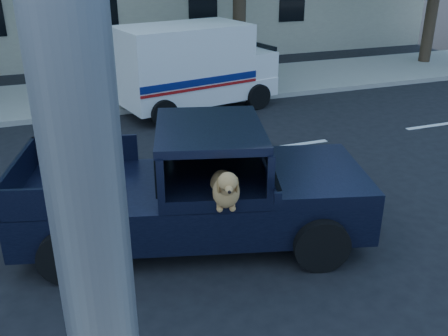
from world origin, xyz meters
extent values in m
plane|color=black|center=(0.00, 0.00, 0.00)|extent=(120.00, 120.00, 0.00)
cube|color=gray|center=(0.00, 9.20, 0.07)|extent=(60.00, 4.00, 0.15)
cylinder|color=#332619|center=(5.00, 9.60, 2.20)|extent=(0.44, 0.44, 4.40)
cylinder|color=#332619|center=(13.00, 9.60, 2.20)|extent=(0.44, 0.44, 4.40)
cube|color=black|center=(0.51, 0.30, 0.64)|extent=(5.60, 3.34, 0.67)
cube|color=black|center=(2.31, -0.19, 1.05)|extent=(2.00, 2.35, 0.16)
cube|color=black|center=(0.75, 0.24, 1.82)|extent=(2.02, 2.28, 0.12)
cube|color=black|center=(1.54, 0.02, 1.46)|extent=(0.71, 1.74, 0.57)
cube|color=black|center=(0.83, -0.26, 0.83)|extent=(0.68, 0.68, 0.38)
cube|color=black|center=(1.20, -1.20, 1.29)|extent=(0.11, 0.08, 0.16)
cube|color=silver|center=(2.70, 7.08, 0.57)|extent=(4.68, 2.84, 0.52)
cube|color=silver|center=(2.29, 7.00, 1.61)|extent=(3.86, 2.67, 1.56)
cube|color=silver|center=(4.37, 7.44, 1.19)|extent=(1.32, 2.07, 0.73)
cube|color=#0B1654|center=(2.50, 6.02, 1.04)|extent=(3.46, 0.76, 0.19)
cube|color=#9E0F0F|center=(2.50, 6.02, 0.87)|extent=(3.46, 0.76, 0.07)
camera|label=1|loc=(-1.46, -6.36, 4.26)|focal=40.00mm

